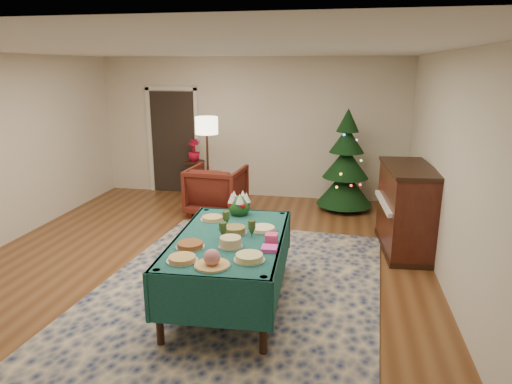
% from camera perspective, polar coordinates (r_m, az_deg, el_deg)
% --- Properties ---
extents(room_shell, '(7.00, 7.00, 7.00)m').
position_cam_1_polar(room_shell, '(5.64, -7.74, 3.41)').
color(room_shell, '#593319').
rests_on(room_shell, ground).
extents(doorway, '(1.08, 0.04, 2.16)m').
position_cam_1_polar(doorway, '(9.45, -10.28, 6.53)').
color(doorway, black).
rests_on(doorway, ground).
extents(rug, '(3.48, 4.41, 0.02)m').
position_cam_1_polar(rug, '(5.42, -2.31, -12.03)').
color(rug, '#14224C').
rests_on(rug, ground).
extents(buffet_table, '(1.24, 2.02, 0.77)m').
position_cam_1_polar(buffet_table, '(4.91, -3.30, -7.29)').
color(buffet_table, black).
rests_on(buffet_table, ground).
extents(platter_0, '(0.30, 0.30, 0.05)m').
position_cam_1_polar(platter_0, '(4.32, -9.21, -8.26)').
color(platter_0, silver).
rests_on(platter_0, buffet_table).
extents(platter_1, '(0.33, 0.33, 0.17)m').
position_cam_1_polar(platter_1, '(4.16, -5.52, -8.42)').
color(platter_1, silver).
rests_on(platter_1, buffet_table).
extents(platter_2, '(0.30, 0.30, 0.06)m').
position_cam_1_polar(platter_2, '(4.27, -0.84, -8.19)').
color(platter_2, silver).
rests_on(platter_2, buffet_table).
extents(platter_3, '(0.30, 0.30, 0.05)m').
position_cam_1_polar(platter_3, '(4.62, -8.23, -6.59)').
color(platter_3, silver).
rests_on(platter_3, buffet_table).
extents(platter_4, '(0.25, 0.25, 0.10)m').
position_cam_1_polar(platter_4, '(4.58, -3.21, -6.31)').
color(platter_4, silver).
rests_on(platter_4, buffet_table).
extents(platter_5, '(0.28, 0.28, 0.07)m').
position_cam_1_polar(platter_5, '(4.95, -2.72, -4.78)').
color(platter_5, silver).
rests_on(platter_5, buffet_table).
extents(platter_6, '(0.31, 0.31, 0.04)m').
position_cam_1_polar(platter_6, '(5.03, 0.84, -4.62)').
color(platter_6, silver).
rests_on(platter_6, buffet_table).
extents(platter_7, '(0.28, 0.28, 0.04)m').
position_cam_1_polar(platter_7, '(5.39, -5.49, -3.29)').
color(platter_7, silver).
rests_on(platter_7, buffet_table).
extents(goblet_0, '(0.08, 0.08, 0.18)m').
position_cam_1_polar(goblet_0, '(5.14, -3.75, -3.33)').
color(goblet_0, '#2D471E').
rests_on(goblet_0, buffet_table).
extents(goblet_1, '(0.08, 0.08, 0.18)m').
position_cam_1_polar(goblet_1, '(4.83, -0.53, -4.52)').
color(goblet_1, '#2D471E').
rests_on(goblet_1, buffet_table).
extents(goblet_2, '(0.08, 0.08, 0.18)m').
position_cam_1_polar(goblet_2, '(4.79, -4.17, -4.75)').
color(goblet_2, '#2D471E').
rests_on(goblet_2, buffet_table).
extents(napkin_stack, '(0.16, 0.16, 0.04)m').
position_cam_1_polar(napkin_stack, '(4.50, 1.69, -7.09)').
color(napkin_stack, '#F443B8').
rests_on(napkin_stack, buffet_table).
extents(gift_box, '(0.13, 0.13, 0.10)m').
position_cam_1_polar(gift_box, '(4.66, 1.95, -5.85)').
color(gift_box, '#F74487').
rests_on(gift_box, buffet_table).
extents(centerpiece, '(0.28, 0.28, 0.32)m').
position_cam_1_polar(centerpiece, '(5.53, -2.13, -1.50)').
color(centerpiece, '#1E4C1E').
rests_on(centerpiece, buffet_table).
extents(armchair, '(0.98, 0.93, 0.94)m').
position_cam_1_polar(armchair, '(7.98, -4.95, 0.53)').
color(armchair, '#511911').
rests_on(armchair, ground).
extents(floor_lamp, '(0.40, 0.40, 1.66)m').
position_cam_1_polar(floor_lamp, '(8.19, -6.18, 7.58)').
color(floor_lamp, '#A57F3F').
rests_on(floor_lamp, ground).
extents(side_table, '(0.40, 0.40, 0.72)m').
position_cam_1_polar(side_table, '(9.15, -7.62, 1.59)').
color(side_table, black).
rests_on(side_table, ground).
extents(potted_plant, '(0.24, 0.43, 0.24)m').
position_cam_1_polar(potted_plant, '(9.05, -7.73, 4.60)').
color(potted_plant, '#A00B24').
rests_on(potted_plant, side_table).
extents(christmas_tree, '(1.01, 1.01, 1.82)m').
position_cam_1_polar(christmas_tree, '(8.30, 11.15, 3.34)').
color(christmas_tree, black).
rests_on(christmas_tree, ground).
extents(piano, '(0.76, 1.44, 1.21)m').
position_cam_1_polar(piano, '(6.67, 18.25, -2.12)').
color(piano, black).
rests_on(piano, ground).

